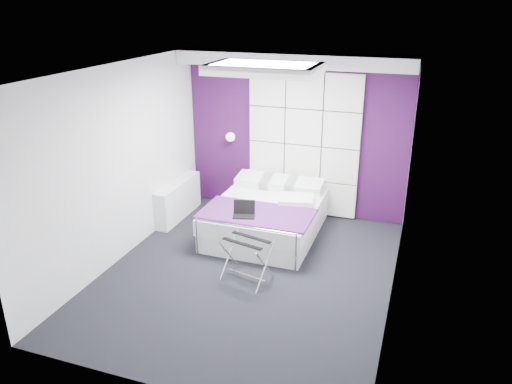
% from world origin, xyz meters
% --- Properties ---
extents(floor, '(4.40, 4.40, 0.00)m').
position_xyz_m(floor, '(0.00, 0.00, 0.00)').
color(floor, black).
rests_on(floor, ground).
extents(ceiling, '(4.40, 4.40, 0.00)m').
position_xyz_m(ceiling, '(0.00, 0.00, 2.60)').
color(ceiling, white).
rests_on(ceiling, wall_back).
extents(wall_back, '(3.60, 0.00, 3.60)m').
position_xyz_m(wall_back, '(0.00, 2.20, 1.30)').
color(wall_back, silver).
rests_on(wall_back, floor).
extents(wall_left, '(0.00, 4.40, 4.40)m').
position_xyz_m(wall_left, '(-1.80, 0.00, 1.30)').
color(wall_left, silver).
rests_on(wall_left, floor).
extents(wall_right, '(0.00, 4.40, 4.40)m').
position_xyz_m(wall_right, '(1.80, 0.00, 1.30)').
color(wall_right, silver).
rests_on(wall_right, floor).
extents(accent_wall, '(3.58, 0.02, 2.58)m').
position_xyz_m(accent_wall, '(0.00, 2.19, 1.30)').
color(accent_wall, '#350D39').
rests_on(accent_wall, wall_back).
extents(soffit, '(3.58, 0.50, 0.20)m').
position_xyz_m(soffit, '(0.00, 1.95, 2.50)').
color(soffit, white).
rests_on(soffit, wall_back).
extents(headboard, '(1.80, 0.08, 2.30)m').
position_xyz_m(headboard, '(0.15, 2.14, 1.17)').
color(headboard, white).
rests_on(headboard, wall_back).
extents(skylight, '(1.36, 0.86, 0.12)m').
position_xyz_m(skylight, '(0.00, 0.60, 2.55)').
color(skylight, white).
rests_on(skylight, ceiling).
extents(wall_lamp, '(0.15, 0.15, 0.15)m').
position_xyz_m(wall_lamp, '(-1.05, 2.06, 1.22)').
color(wall_lamp, white).
rests_on(wall_lamp, wall_back).
extents(radiator, '(0.22, 1.20, 0.60)m').
position_xyz_m(radiator, '(-1.69, 1.30, 0.30)').
color(radiator, white).
rests_on(radiator, floor).
extents(bed, '(1.57, 1.90, 0.67)m').
position_xyz_m(bed, '(-0.14, 1.19, 0.28)').
color(bed, white).
rests_on(bed, floor).
extents(nightstand, '(0.50, 0.39, 0.06)m').
position_xyz_m(nightstand, '(-0.55, 2.02, 0.61)').
color(nightstand, white).
rests_on(nightstand, wall_back).
extents(luggage_rack, '(0.57, 0.42, 0.56)m').
position_xyz_m(luggage_rack, '(0.03, -0.16, 0.28)').
color(luggage_rack, silver).
rests_on(luggage_rack, floor).
extents(laptop, '(0.30, 0.21, 0.22)m').
position_xyz_m(laptop, '(-0.26, 0.58, 0.59)').
color(laptop, black).
rests_on(laptop, bed).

